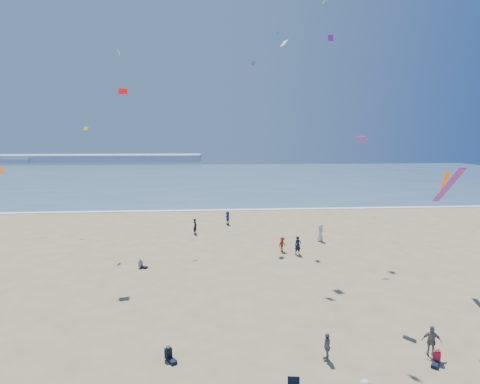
{
  "coord_description": "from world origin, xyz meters",
  "views": [
    {
      "loc": [
        0.46,
        -12.44,
        11.27
      ],
      "look_at": [
        2.0,
        8.0,
        8.28
      ],
      "focal_mm": 28.0,
      "sensor_mm": 36.0,
      "label": 1
    }
  ],
  "objects": [
    {
      "name": "ocean",
      "position": [
        0.0,
        95.0,
        0.03
      ],
      "size": [
        220.0,
        100.0,
        0.06
      ],
      "primitive_type": "cube",
      "color": "#476B84",
      "rests_on": "ground"
    },
    {
      "name": "surf_line",
      "position": [
        0.0,
        45.0,
        0.04
      ],
      "size": [
        220.0,
        1.2,
        0.08
      ],
      "primitive_type": "cube",
      "color": "white",
      "rests_on": "ground"
    },
    {
      "name": "headland_far",
      "position": [
        -60.0,
        170.0,
        1.6
      ],
      "size": [
        110.0,
        20.0,
        3.2
      ],
      "primitive_type": "cube",
      "color": "#7A8EA8",
      "rests_on": "ground"
    },
    {
      "name": "standing_flyers",
      "position": [
        6.02,
        15.25,
        0.86
      ],
      "size": [
        34.53,
        37.65,
        1.91
      ],
      "color": "white",
      "rests_on": "ground"
    },
    {
      "name": "seated_group",
      "position": [
        1.69,
        3.55,
        0.42
      ],
      "size": [
        18.47,
        27.24,
        0.84
      ],
      "color": "silver",
      "rests_on": "ground"
    },
    {
      "name": "kites_aloft",
      "position": [
        8.73,
        13.39,
        14.99
      ],
      "size": [
        38.72,
        39.19,
        25.73
      ],
      "color": "blue",
      "rests_on": "ground"
    }
  ]
}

